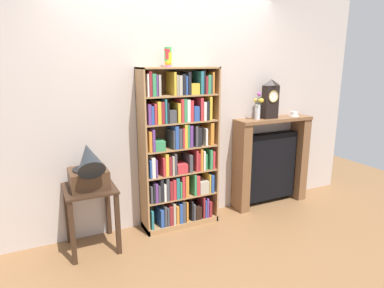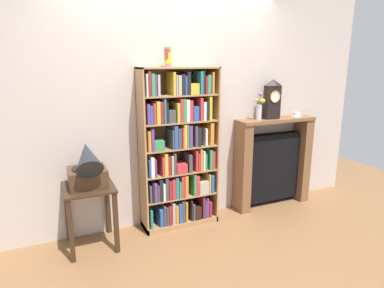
% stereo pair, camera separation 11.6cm
% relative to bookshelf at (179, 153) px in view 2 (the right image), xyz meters
% --- Properties ---
extents(ground_plane, '(7.81, 6.40, 0.02)m').
position_rel_bookshelf_xyz_m(ground_plane, '(0.01, -0.12, -0.85)').
color(ground_plane, brown).
extents(wall_back, '(4.81, 0.08, 2.60)m').
position_rel_bookshelf_xyz_m(wall_back, '(0.16, 0.19, 0.46)').
color(wall_back, beige).
rests_on(wall_back, ground).
extents(bookshelf, '(0.85, 0.29, 1.76)m').
position_rel_bookshelf_xyz_m(bookshelf, '(0.00, 0.00, 0.00)').
color(bookshelf, '#A87A4C').
rests_on(bookshelf, ground).
extents(cup_stack, '(0.08, 0.08, 0.20)m').
position_rel_bookshelf_xyz_m(cup_stack, '(-0.10, 0.03, 1.02)').
color(cup_stack, pink).
rests_on(cup_stack, bookshelf).
extents(side_table_left, '(0.47, 0.50, 0.64)m').
position_rel_bookshelf_xyz_m(side_table_left, '(-0.98, -0.09, -0.36)').
color(side_table_left, '#382316').
rests_on(side_table_left, ground).
extents(gramophone, '(0.35, 0.49, 0.52)m').
position_rel_bookshelf_xyz_m(gramophone, '(-0.98, -0.15, 0.01)').
color(gramophone, '#472D1C').
rests_on(gramophone, side_table_left).
extents(fireplace_mantel, '(1.03, 0.27, 1.13)m').
position_rel_bookshelf_xyz_m(fireplace_mantel, '(1.29, 0.04, -0.28)').
color(fireplace_mantel, brown).
rests_on(fireplace_mantel, ground).
extents(mantel_clock, '(0.19, 0.11, 0.47)m').
position_rel_bookshelf_xyz_m(mantel_clock, '(1.22, 0.02, 0.53)').
color(mantel_clock, black).
rests_on(mantel_clock, fireplace_mantel).
extents(flower_vase, '(0.13, 0.15, 0.33)m').
position_rel_bookshelf_xyz_m(flower_vase, '(1.04, 0.01, 0.44)').
color(flower_vase, silver).
rests_on(flower_vase, fireplace_mantel).
extents(teacup_with_saucer, '(0.14, 0.13, 0.06)m').
position_rel_bookshelf_xyz_m(teacup_with_saucer, '(1.61, 0.02, 0.32)').
color(teacup_with_saucer, white).
rests_on(teacup_with_saucer, fireplace_mantel).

